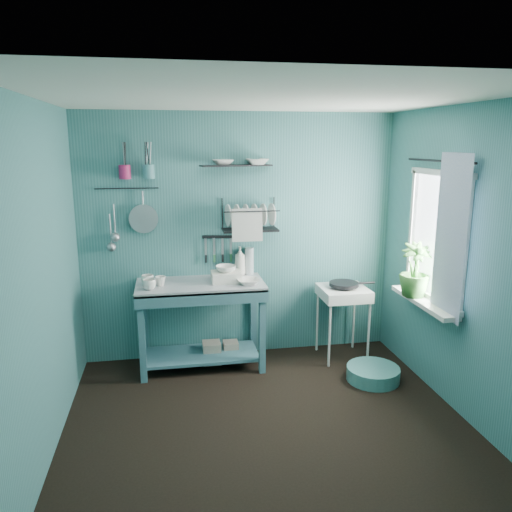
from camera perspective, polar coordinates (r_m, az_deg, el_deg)
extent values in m
plane|color=black|center=(4.17, 1.46, -18.99)|extent=(3.20, 3.20, 0.00)
plane|color=silver|center=(3.56, 1.70, 17.66)|extent=(3.20, 3.20, 0.00)
plane|color=#356B6C|center=(5.11, -1.84, 2.12)|extent=(3.20, 0.00, 3.20)
plane|color=#356B6C|center=(2.30, 9.29, -11.72)|extent=(3.20, 0.00, 3.20)
plane|color=#356B6C|center=(3.70, -23.50, -3.13)|extent=(0.00, 3.00, 3.00)
plane|color=#356B6C|center=(4.28, 23.03, -1.03)|extent=(0.00, 3.00, 3.00)
cube|color=#366571|center=(5.02, -6.26, -7.80)|extent=(1.31, 0.80, 0.87)
imported|color=white|center=(4.71, -12.10, -3.20)|extent=(0.12, 0.12, 0.10)
imported|color=white|center=(4.81, -10.88, -2.85)|extent=(0.14, 0.14, 0.09)
imported|color=white|center=(4.87, -12.28, -2.69)|extent=(0.17, 0.17, 0.10)
cube|color=silver|center=(4.87, -3.45, -2.38)|extent=(0.28, 0.22, 0.10)
imported|color=white|center=(4.85, -3.46, -1.46)|extent=(0.19, 0.19, 0.06)
imported|color=silver|center=(5.08, -1.85, -0.57)|extent=(0.12, 0.12, 0.30)
cylinder|color=silver|center=(5.12, -0.78, -0.58)|extent=(0.09, 0.09, 0.28)
imported|color=white|center=(4.78, -0.88, -2.95)|extent=(0.22, 0.22, 0.05)
cube|color=silver|center=(5.29, 9.84, -7.50)|extent=(0.50, 0.50, 0.75)
cylinder|color=black|center=(5.17, 10.01, -3.18)|extent=(0.30, 0.30, 0.03)
cube|color=black|center=(5.05, -4.36, 2.20)|extent=(0.32, 0.07, 0.03)
cube|color=black|center=(4.96, -0.68, 4.72)|extent=(0.57, 0.29, 0.32)
cube|color=black|center=(4.92, -2.29, 10.29)|extent=(0.72, 0.30, 0.02)
imported|color=white|center=(4.90, -3.81, 11.13)|extent=(0.23, 0.23, 0.05)
imported|color=white|center=(4.95, 0.15, 11.10)|extent=(0.24, 0.24, 0.06)
cylinder|color=#A91F56|center=(4.91, -14.77, 9.27)|extent=(0.11, 0.11, 0.13)
cylinder|color=teal|center=(4.90, -12.16, 9.42)|extent=(0.11, 0.11, 0.13)
cylinder|color=#A2A5AA|center=(4.98, -12.72, 4.16)|extent=(0.28, 0.03, 0.28)
cylinder|color=#A2A5AA|center=(5.01, -15.88, 4.03)|extent=(0.01, 0.01, 0.30)
cylinder|color=#A2A5AA|center=(5.03, -16.30, 2.92)|extent=(0.01, 0.01, 0.30)
cylinder|color=black|center=(4.97, -14.56, 7.49)|extent=(0.60, 0.01, 0.01)
plane|color=white|center=(4.62, 20.03, 2.08)|extent=(0.00, 1.10, 1.10)
cube|color=silver|center=(4.72, 18.59, -5.00)|extent=(0.16, 0.95, 0.04)
plane|color=silver|center=(4.32, 21.30, 1.96)|extent=(0.00, 1.35, 1.35)
cylinder|color=black|center=(4.53, 20.17, 10.17)|extent=(0.02, 1.05, 0.02)
imported|color=#36712D|center=(4.73, 17.71, -1.52)|extent=(0.33, 0.33, 0.49)
cube|color=gray|center=(5.20, -5.09, -10.92)|extent=(0.18, 0.18, 0.22)
cube|color=gray|center=(5.25, -2.91, -10.77)|extent=(0.15, 0.15, 0.20)
cylinder|color=teal|center=(4.97, 13.23, -12.95)|extent=(0.50, 0.50, 0.13)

